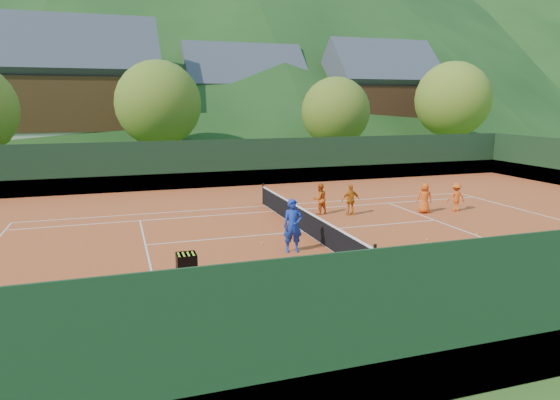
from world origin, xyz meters
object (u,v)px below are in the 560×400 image
object	(u,v)px
coach	(293,226)
student_b	(351,200)
student_a	(320,199)
chalet_right	(378,102)
tennis_net	(304,220)
ball_hopper	(187,262)
chalet_mid	(243,105)
chalet_left	(80,98)
student_c	(425,198)
student_d	(456,197)

from	to	relation	value
coach	student_b	distance (m)	6.61
student_a	chalet_right	bearing A→B (deg)	-135.22
tennis_net	ball_hopper	xyz separation A→B (m)	(-5.50, -4.84, 0.25)
coach	chalet_right	xyz separation A→B (m)	(21.41, 32.56, 4.27)
student_a	coach	bearing A→B (deg)	46.91
student_a	ball_hopper	xyz separation A→B (m)	(-7.39, -7.66, -0.00)
tennis_net	chalet_mid	world-z (taller)	chalet_mid
tennis_net	chalet_right	bearing A→B (deg)	56.31
student_a	chalet_left	world-z (taller)	chalet_left
chalet_left	student_a	bearing A→B (deg)	-66.36
student_c	chalet_right	bearing A→B (deg)	-91.94
student_a	student_d	size ratio (longest dim) A/B	1.06
tennis_net	chalet_left	size ratio (longest dim) A/B	0.87
student_c	student_d	xyz separation A→B (m)	(1.72, -0.13, -0.04)
chalet_right	chalet_left	bearing A→B (deg)	-180.00
coach	student_c	bearing A→B (deg)	33.94
chalet_left	tennis_net	bearing A→B (deg)	-71.57
student_a	chalet_right	xyz separation A→B (m)	(18.10, 27.18, 4.49)
chalet_mid	student_b	bearing A→B (deg)	-95.01
student_b	student_d	bearing A→B (deg)	178.00
student_c	chalet_right	size ratio (longest dim) A/B	0.12
tennis_net	student_c	bearing A→B (deg)	12.22
ball_hopper	chalet_left	xyz separation A→B (m)	(-4.50, 34.84, 4.88)
student_d	chalet_mid	distance (m)	33.03
student_d	ball_hopper	distance (m)	15.32
chalet_left	chalet_right	size ratio (longest dim) A/B	1.16
student_b	student_c	distance (m)	3.67
student_a	tennis_net	bearing A→B (deg)	44.55
chalet_right	student_a	bearing A→B (deg)	-123.67
coach	chalet_left	size ratio (longest dim) A/B	0.14
student_b	tennis_net	bearing A→B (deg)	40.82
student_d	chalet_left	distance (m)	34.47
chalet_right	ball_hopper	bearing A→B (deg)	-126.20
tennis_net	chalet_left	distance (m)	32.04
student_c	ball_hopper	world-z (taller)	student_c
ball_hopper	chalet_mid	distance (m)	40.72
student_d	ball_hopper	bearing A→B (deg)	34.40
tennis_net	chalet_mid	bearing A→B (deg)	79.99
coach	tennis_net	xyz separation A→B (m)	(1.41, 2.56, -0.47)
student_b	ball_hopper	distance (m)	11.17
student_c	chalet_left	bearing A→B (deg)	-36.61
student_d	tennis_net	distance (m)	8.63
chalet_right	student_d	bearing A→B (deg)	-111.83
student_a	tennis_net	xyz separation A→B (m)	(-1.90, -2.82, -0.25)
coach	ball_hopper	xyz separation A→B (m)	(-4.09, -2.28, -0.22)
coach	student_a	xyz separation A→B (m)	(3.30, 5.38, -0.22)
coach	chalet_right	bearing A→B (deg)	64.45
student_a	chalet_right	world-z (taller)	chalet_right
chalet_mid	chalet_right	world-z (taller)	chalet_right
tennis_net	chalet_left	world-z (taller)	chalet_left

